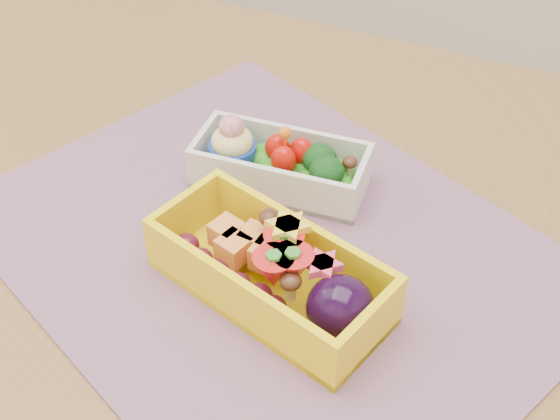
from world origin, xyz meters
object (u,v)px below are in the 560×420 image
at_px(bento_yellow, 274,272).
at_px(bento_white, 280,164).
at_px(placemat, 269,247).
at_px(table, 273,367).

bearing_deg(bento_yellow, bento_white, 128.75).
height_order(placemat, bento_yellow, bento_yellow).
distance_m(placemat, bento_yellow, 0.06).
relative_size(placemat, bento_yellow, 2.32).
bearing_deg(bento_white, bento_yellow, -72.33).
bearing_deg(table, placemat, 118.16).
distance_m(table, bento_white, 0.17).
height_order(table, placemat, placemat).
distance_m(placemat, bento_white, 0.08).
distance_m(table, placemat, 0.11).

